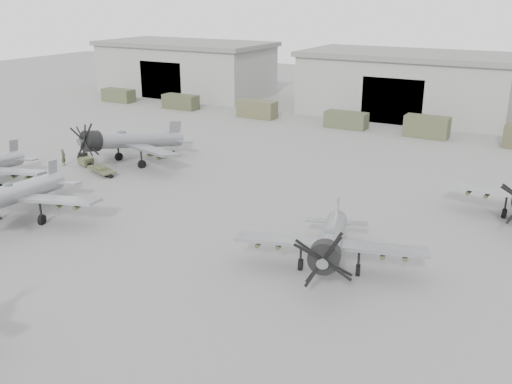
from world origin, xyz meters
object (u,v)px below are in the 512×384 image
aircraft_mid_1 (14,194)px  ground_crew (63,157)px  tug_trailer (92,164)px  aircraft_far_0 (127,141)px  aircraft_mid_2 (330,241)px

aircraft_mid_1 → ground_crew: size_ratio=7.45×
aircraft_mid_1 → tug_trailer: aircraft_mid_1 is taller
aircraft_far_0 → tug_trailer: bearing=-111.4°
aircraft_far_0 → ground_crew: 6.60m
aircraft_mid_1 → aircraft_far_0: 16.46m
aircraft_mid_2 → ground_crew: (-32.06, 8.63, -1.29)m
aircraft_mid_1 → ground_crew: aircraft_mid_1 is taller
aircraft_far_0 → ground_crew: size_ratio=7.95×
aircraft_mid_1 → tug_trailer: 14.35m
aircraft_far_0 → tug_trailer: aircraft_far_0 is taller
aircraft_mid_2 → aircraft_mid_1: bearing=172.6°
aircraft_mid_2 → ground_crew: size_ratio=6.95×
aircraft_mid_1 → aircraft_mid_2: 23.70m
aircraft_far_0 → aircraft_mid_1: bearing=-64.0°
aircraft_far_0 → tug_trailer: 4.15m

